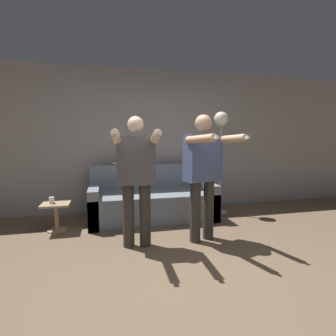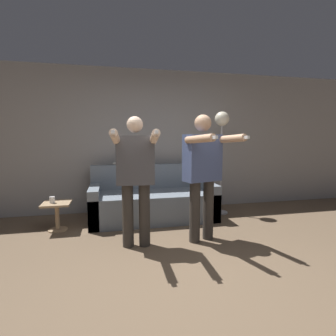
# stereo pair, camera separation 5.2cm
# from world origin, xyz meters

# --- Properties ---
(ground_plane) EXTENTS (16.00, 16.00, 0.00)m
(ground_plane) POSITION_xyz_m (0.00, 0.00, 0.00)
(ground_plane) COLOR brown
(wall_back) EXTENTS (10.00, 0.05, 2.60)m
(wall_back) POSITION_xyz_m (0.00, 2.55, 1.30)
(wall_back) COLOR gray
(wall_back) RESTS_ON ground_plane
(couch) EXTENTS (2.05, 0.93, 0.89)m
(couch) POSITION_xyz_m (0.00, 1.96, 0.29)
(couch) COLOR slate
(couch) RESTS_ON ground_plane
(person_left) EXTENTS (0.57, 0.70, 1.62)m
(person_left) POSITION_xyz_m (-0.39, 0.84, 0.94)
(person_left) COLOR #38332D
(person_left) RESTS_ON ground_plane
(person_right) EXTENTS (0.67, 0.78, 1.66)m
(person_right) POSITION_xyz_m (0.48, 0.84, 0.97)
(person_right) COLOR #38332D
(person_right) RESTS_ON ground_plane
(cat) EXTENTS (0.40, 0.12, 0.19)m
(cat) POSITION_xyz_m (-0.40, 2.31, 0.97)
(cat) COLOR silver
(cat) RESTS_ON couch
(floor_lamp) EXTENTS (0.28, 0.28, 1.82)m
(floor_lamp) POSITION_xyz_m (1.24, 2.00, 1.48)
(floor_lamp) COLOR #B2B2B7
(floor_lamp) RESTS_ON ground_plane
(side_table) EXTENTS (0.39, 0.39, 0.42)m
(side_table) POSITION_xyz_m (-1.47, 1.67, 0.30)
(side_table) COLOR #A38460
(side_table) RESTS_ON ground_plane
(cup) EXTENTS (0.07, 0.07, 0.09)m
(cup) POSITION_xyz_m (-1.52, 1.65, 0.47)
(cup) COLOR white
(cup) RESTS_ON side_table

